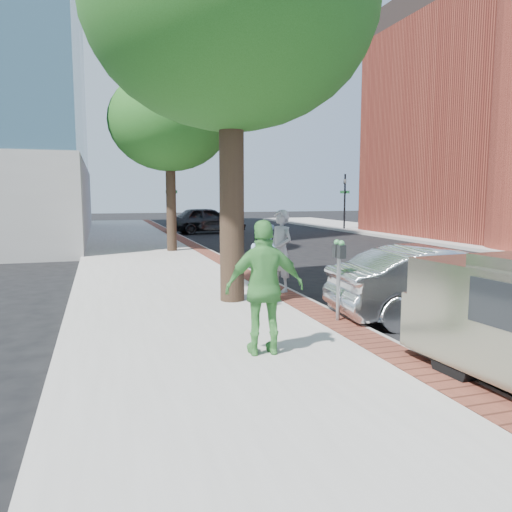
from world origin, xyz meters
name	(u,v)px	position (x,y,z in m)	size (l,w,h in m)	color
ground	(290,326)	(0.00, 0.00, 0.00)	(120.00, 120.00, 0.00)	black
sidewalk	(159,267)	(-1.50, 8.00, 0.07)	(5.00, 60.00, 0.15)	#9E9991
brick_strip	(224,262)	(0.70, 8.00, 0.15)	(0.60, 60.00, 0.01)	brown
curb	(234,264)	(1.05, 8.00, 0.07)	(0.10, 60.00, 0.15)	gray
signal_near	(172,198)	(0.90, 22.00, 2.25)	(0.70, 0.15, 3.80)	black
signal_far	(345,197)	(12.50, 22.00, 2.25)	(0.70, 0.15, 3.80)	black
tree_near	(231,8)	(-0.60, 1.90, 6.17)	(6.00, 6.00, 8.51)	black
tree_far	(169,122)	(-0.50, 12.00, 5.30)	(4.80, 4.80, 7.14)	black
parking_meter	(339,263)	(0.78, -0.40, 1.21)	(0.12, 0.32, 1.47)	gray
person_gray	(281,251)	(0.73, 2.49, 1.11)	(0.70, 0.46, 1.93)	#A0A0A4
person_officer	(265,262)	(0.01, 1.52, 1.00)	(0.83, 0.65, 1.70)	#86A7CF
person_green	(265,288)	(-1.09, -1.79, 1.11)	(1.13, 0.47, 1.93)	#4A9C47
sedan_silver	(442,283)	(3.01, -0.39, 0.72)	(1.52, 4.35, 1.43)	silver
bg_car	(207,220)	(3.19, 22.62, 0.84)	(1.97, 4.90, 1.67)	black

